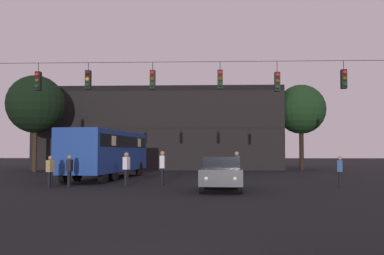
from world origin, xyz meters
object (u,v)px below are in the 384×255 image
at_px(city_bus, 107,149).
at_px(tree_behind_building, 301,110).
at_px(pedestrian_far_side, 340,170).
at_px(tree_left_silhouette, 35,104).
at_px(car_near_right, 222,173).
at_px(pedestrian_crossing_left, 69,169).
at_px(pedestrian_trailing, 162,166).
at_px(pedestrian_crossing_right, 126,167).
at_px(pedestrian_crossing_center, 50,170).
at_px(pedestrian_near_bus, 237,166).

xyz_separation_m(city_bus, tree_behind_building, (15.14, 14.75, 3.83)).
height_order(pedestrian_far_side, tree_left_silhouette, tree_left_silhouette).
bearing_deg(car_near_right, pedestrian_crossing_left, 166.93).
bearing_deg(pedestrian_trailing, pedestrian_crossing_right, -151.67).
distance_m(pedestrian_crossing_right, tree_left_silhouette, 19.82).
xyz_separation_m(pedestrian_trailing, pedestrian_far_side, (8.85, -1.03, -0.16)).
xyz_separation_m(pedestrian_far_side, tree_left_silhouette, (-21.41, 15.97, 4.94)).
xyz_separation_m(car_near_right, pedestrian_crossing_left, (-7.45, 1.73, 0.08)).
bearing_deg(pedestrian_crossing_left, pedestrian_crossing_center, -149.96).
distance_m(pedestrian_near_bus, pedestrian_trailing, 3.94).
height_order(car_near_right, pedestrian_crossing_center, pedestrian_crossing_center).
xyz_separation_m(city_bus, pedestrian_crossing_left, (-0.37, -6.63, -0.99)).
relative_size(pedestrian_crossing_right, pedestrian_near_bus, 0.98).
distance_m(pedestrian_crossing_right, pedestrian_near_bus, 5.81).
xyz_separation_m(car_near_right, pedestrian_near_bus, (0.88, 3.79, 0.20)).
bearing_deg(pedestrian_crossing_right, car_near_right, -25.71).
xyz_separation_m(pedestrian_near_bus, pedestrian_far_side, (4.95, -1.62, -0.15)).
height_order(pedestrian_crossing_right, tree_behind_building, tree_behind_building).
bearing_deg(pedestrian_trailing, tree_behind_building, 60.92).
distance_m(pedestrian_crossing_center, pedestrian_near_bus, 9.47).
bearing_deg(tree_left_silhouette, pedestrian_trailing, -49.96).
bearing_deg(pedestrian_far_side, car_near_right, -159.58).
distance_m(pedestrian_crossing_right, pedestrian_trailing, 1.95).
distance_m(tree_left_silhouette, tree_behind_building, 24.14).
bearing_deg(pedestrian_crossing_left, pedestrian_far_side, 1.91).
xyz_separation_m(pedestrian_near_bus, pedestrian_trailing, (-3.90, -0.59, 0.01)).
xyz_separation_m(city_bus, pedestrian_trailing, (4.06, -5.15, -0.86)).
bearing_deg(city_bus, pedestrian_far_side, -25.59).
bearing_deg(tree_left_silhouette, tree_behind_building, 11.85).
distance_m(city_bus, pedestrian_crossing_right, 6.58).
xyz_separation_m(car_near_right, pedestrian_crossing_center, (-8.24, 1.27, 0.06)).
xyz_separation_m(pedestrian_crossing_right, tree_left_silhouette, (-10.84, 15.87, 4.82)).
relative_size(car_near_right, tree_behind_building, 0.55).
distance_m(pedestrian_trailing, pedestrian_far_side, 8.91).
bearing_deg(pedestrian_far_side, pedestrian_crossing_left, -178.09).
distance_m(pedestrian_crossing_left, pedestrian_crossing_right, 2.77).
relative_size(pedestrian_crossing_center, pedestrian_crossing_right, 0.90).
bearing_deg(city_bus, pedestrian_crossing_center, -99.34).
relative_size(pedestrian_crossing_left, pedestrian_crossing_center, 1.02).
bearing_deg(pedestrian_crossing_right, city_bus, 111.14).
height_order(pedestrian_crossing_center, pedestrian_near_bus, pedestrian_near_bus).
distance_m(city_bus, pedestrian_trailing, 6.62).
bearing_deg(tree_left_silhouette, pedestrian_crossing_center, -66.53).
bearing_deg(car_near_right, pedestrian_far_side, 20.42).
relative_size(pedestrian_crossing_center, tree_behind_building, 0.19).
bearing_deg(tree_left_silhouette, pedestrian_near_bus, -41.10).
xyz_separation_m(car_near_right, pedestrian_trailing, (-3.01, 3.20, 0.21)).
distance_m(city_bus, car_near_right, 11.00).
height_order(pedestrian_far_side, tree_behind_building, tree_behind_building).
distance_m(pedestrian_far_side, tree_behind_building, 21.60).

